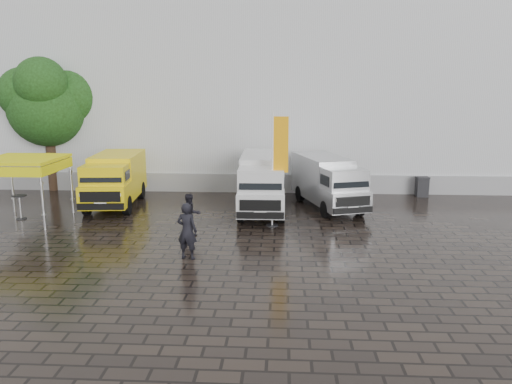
% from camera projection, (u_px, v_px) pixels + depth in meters
% --- Properties ---
extents(ground, '(120.00, 120.00, 0.00)m').
position_uv_depth(ground, '(287.00, 236.00, 19.25)').
color(ground, black).
rests_on(ground, ground).
extents(exhibition_hall, '(44.00, 16.00, 12.00)m').
position_uv_depth(exhibition_hall, '(317.00, 81.00, 33.51)').
color(exhibition_hall, silver).
rests_on(exhibition_hall, ground).
extents(hall_plinth, '(44.00, 0.15, 1.00)m').
position_uv_depth(hall_plinth, '(323.00, 184.00, 26.80)').
color(hall_plinth, gray).
rests_on(hall_plinth, ground).
extents(van_yellow, '(2.49, 5.43, 2.44)m').
position_uv_depth(van_yellow, '(115.00, 181.00, 23.83)').
color(van_yellow, yellow).
rests_on(van_yellow, ground).
extents(van_white, '(2.03, 5.90, 2.55)m').
position_uv_depth(van_white, '(262.00, 184.00, 22.75)').
color(van_white, silver).
rests_on(van_white, ground).
extents(van_silver, '(3.38, 5.75, 2.36)m').
position_uv_depth(van_silver, '(328.00, 183.00, 23.46)').
color(van_silver, '#B2B4B7').
rests_on(van_silver, ground).
extents(canopy_tent, '(2.96, 2.96, 2.73)m').
position_uv_depth(canopy_tent, '(23.00, 162.00, 20.87)').
color(canopy_tent, silver).
rests_on(canopy_tent, ground).
extents(flagpole, '(0.88, 0.50, 4.68)m').
position_uv_depth(flagpole, '(277.00, 164.00, 20.10)').
color(flagpole, black).
rests_on(flagpole, ground).
extents(tree, '(4.13, 4.18, 7.41)m').
position_uv_depth(tree, '(46.00, 103.00, 26.88)').
color(tree, black).
rests_on(tree, ground).
extents(cocktail_table, '(0.60, 0.60, 1.05)m').
position_uv_depth(cocktail_table, '(20.00, 207.00, 21.58)').
color(cocktail_table, black).
rests_on(cocktail_table, ground).
extents(wheelie_bin, '(0.63, 0.63, 1.04)m').
position_uv_depth(wheelie_bin, '(422.00, 187.00, 26.00)').
color(wheelie_bin, black).
rests_on(wheelie_bin, ground).
extents(person_front, '(0.80, 0.63, 1.93)m').
position_uv_depth(person_front, '(187.00, 231.00, 16.55)').
color(person_front, black).
rests_on(person_front, ground).
extents(person_tent, '(1.02, 0.96, 1.67)m').
position_uv_depth(person_tent, '(191.00, 215.00, 19.03)').
color(person_tent, black).
rests_on(person_tent, ground).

